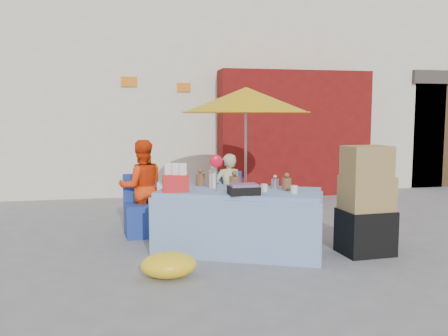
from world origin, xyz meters
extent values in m
plane|color=slate|center=(0.00, 0.00, 0.00)|extent=(80.00, 80.00, 0.00)
cube|color=silver|center=(0.00, 7.00, 2.25)|extent=(12.00, 5.00, 4.50)
cube|color=maroon|center=(2.20, 4.20, 1.30)|extent=(3.20, 0.60, 2.60)
cube|color=#4C331E|center=(6.50, 6.00, 1.20)|extent=(2.60, 3.00, 2.40)
cube|color=#3F3833|center=(6.50, 6.00, 2.55)|extent=(2.80, 3.20, 0.30)
cube|color=orange|center=(-1.20, 4.48, 2.35)|extent=(0.32, 0.04, 0.20)
cube|color=orange|center=(-0.10, 4.48, 2.25)|extent=(0.28, 0.04, 0.18)
cube|color=#8DABE2|center=(0.07, 0.23, 0.38)|extent=(2.13, 1.57, 0.77)
cube|color=#8DABE2|center=(-0.11, -0.18, 0.36)|extent=(1.84, 0.82, 0.71)
cube|color=#8DABE2|center=(0.25, 0.65, 0.36)|extent=(1.84, 0.82, 0.71)
cylinder|color=white|center=(-0.57, 0.68, 0.86)|extent=(0.15, 0.15, 0.18)
cylinder|color=brown|center=(-0.34, 0.69, 0.85)|extent=(0.16, 0.16, 0.16)
cylinder|color=white|center=(-0.22, 0.47, 0.88)|extent=(0.13, 0.13, 0.22)
cylinder|color=brown|center=(0.06, 0.46, 0.84)|extent=(0.17, 0.17, 0.14)
cylinder|color=#B2B2B7|center=(0.54, 0.28, 0.83)|extent=(0.12, 0.12, 0.12)
cylinder|color=brown|center=(0.63, 0.11, 0.84)|extent=(0.15, 0.15, 0.15)
cylinder|color=white|center=(0.33, 0.07, 0.81)|extent=(0.11, 0.11, 0.09)
cylinder|color=white|center=(0.64, -0.12, 0.81)|extent=(0.11, 0.11, 0.09)
sphere|color=brown|center=(-0.74, 0.47, 0.84)|extent=(0.15, 0.15, 0.15)
ellipsoid|color=red|center=(-0.22, 0.20, 1.13)|extent=(0.16, 0.11, 0.15)
cube|color=red|center=(-0.71, 0.24, 0.87)|extent=(0.34, 0.25, 0.20)
cube|color=black|center=(0.04, -0.09, 0.81)|extent=(0.42, 0.36, 0.09)
cube|color=navy|center=(-1.07, 1.25, 0.23)|extent=(0.53, 0.51, 0.45)
cube|color=navy|center=(-1.09, 1.47, 0.65)|extent=(0.48, 0.09, 0.40)
cube|color=navy|center=(0.18, 1.25, 0.23)|extent=(0.53, 0.51, 0.45)
cube|color=navy|center=(0.16, 1.47, 0.65)|extent=(0.48, 0.09, 0.40)
imported|color=#F53A0C|center=(-1.07, 1.40, 0.67)|extent=(0.70, 0.57, 1.33)
imported|color=beige|center=(0.18, 1.40, 0.56)|extent=(0.44, 0.31, 1.12)
cylinder|color=gray|center=(0.48, 1.55, 1.00)|extent=(0.04, 0.04, 2.00)
cone|color=#DFA90B|center=(0.48, 1.55, 1.90)|extent=(1.90, 1.90, 0.38)
cylinder|color=#DFA90B|center=(0.48, 1.55, 1.72)|extent=(1.90, 1.90, 0.02)
cube|color=black|center=(1.55, -0.16, 0.27)|extent=(0.62, 0.52, 0.54)
cube|color=olive|center=(1.55, -0.16, 0.74)|extent=(0.59, 0.46, 0.41)
cube|color=olive|center=(1.52, -0.18, 1.13)|extent=(0.54, 0.42, 0.37)
ellipsoid|color=yellow|center=(-0.86, -0.54, 0.13)|extent=(0.61, 0.50, 0.26)
camera|label=1|loc=(-1.25, -5.32, 1.66)|focal=38.00mm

